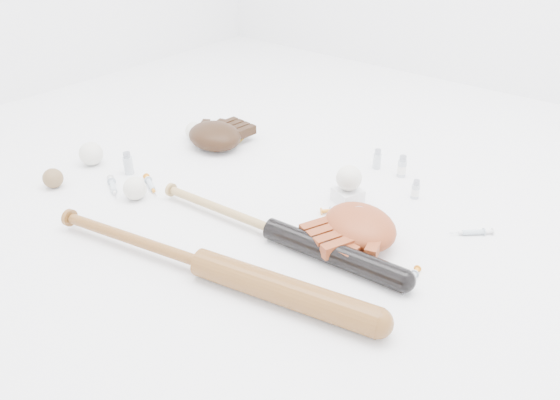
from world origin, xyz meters
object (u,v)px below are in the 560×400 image
Objects in this scene: glove_dark at (215,135)px; pedestal at (348,195)px; bat_wood at (202,263)px; bat_dark at (272,229)px.

glove_dark is 0.61m from pedestal.
glove_dark is (-0.51, 0.57, 0.01)m from bat_wood.
pedestal is at bearing 75.71° from bat_dark.
pedestal is (0.09, 0.54, -0.01)m from bat_wood.
glove_dark is at bearing 121.08° from bat_wood.
bat_wood is at bearing -99.50° from pedestal.
bat_wood reaches higher than bat_dark.
bat_dark is 0.31m from pedestal.
pedestal is (0.06, 0.30, -0.01)m from bat_dark.
bat_wood is at bearing -41.54° from glove_dark.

